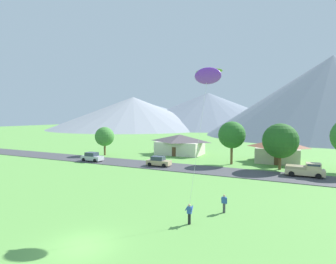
{
  "coord_description": "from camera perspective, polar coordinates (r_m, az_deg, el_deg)",
  "views": [
    {
      "loc": [
        12.74,
        -13.38,
        8.85
      ],
      "look_at": [
        1.82,
        9.62,
        7.27
      ],
      "focal_mm": 28.49,
      "sensor_mm": 36.0,
      "label": 1
    }
  ],
  "objects": [
    {
      "name": "mountain_east_ridge",
      "position": [
        202.15,
        8.51,
        4.65
      ],
      "size": [
        129.64,
        129.64,
        25.74
      ],
      "primitive_type": "cone",
      "color": "slate",
      "rests_on": "ground"
    },
    {
      "name": "mountain_far_west_ridge",
      "position": [
        200.25,
        -4.98,
        3.67
      ],
      "size": [
        129.64,
        129.64,
        18.64
      ],
      "primitive_type": "cone",
      "color": "gray",
      "rests_on": "ground"
    },
    {
      "name": "house_left_center",
      "position": [
        60.77,
        2.56,
        -2.59
      ],
      "size": [
        10.69,
        7.25,
        4.53
      ],
      "color": "beige",
      "rests_on": "ground"
    },
    {
      "name": "house_leftmost",
      "position": [
        55.06,
        22.49,
        -3.58
      ],
      "size": [
        8.24,
        8.19,
        4.38
      ],
      "color": "beige",
      "rests_on": "ground"
    },
    {
      "name": "parked_car_tan_mid_west",
      "position": [
        46.68,
        -2.01,
        -6.3
      ],
      "size": [
        4.27,
        2.21,
        1.68
      ],
      "color": "tan",
      "rests_on": "road_strip"
    },
    {
      "name": "ground_plane",
      "position": [
        20.48,
        -17.71,
        -22.21
      ],
      "size": [
        400.0,
        400.0,
        0.0
      ],
      "primitive_type": "plane",
      "color": "#609E47"
    },
    {
      "name": "kite_flyer_with_kite",
      "position": [
        24.55,
        8.41,
        11.0
      ],
      "size": [
        2.53,
        4.23,
        13.22
      ],
      "color": "black",
      "rests_on": "ground"
    },
    {
      "name": "watcher_person",
      "position": [
        25.58,
        11.92,
        -14.68
      ],
      "size": [
        0.56,
        0.24,
        1.68
      ],
      "color": "#3D3D42",
      "rests_on": "ground"
    },
    {
      "name": "mountain_west_ridge",
      "position": [
        181.48,
        -7.46,
        4.09
      ],
      "size": [
        109.78,
        109.78,
        21.26
      ],
      "primitive_type": "cone",
      "color": "#8E939E",
      "rests_on": "ground"
    },
    {
      "name": "mountain_far_east_ridge",
      "position": [
        136.32,
        31.63,
        6.62
      ],
      "size": [
        107.21,
        107.21,
        34.78
      ],
      "primitive_type": "cone",
      "color": "slate",
      "rests_on": "ground"
    },
    {
      "name": "road_strip",
      "position": [
        43.97,
        8.12,
        -8.04
      ],
      "size": [
        160.0,
        6.71,
        0.08
      ],
      "primitive_type": "cube",
      "color": "#424247",
      "rests_on": "ground"
    },
    {
      "name": "tree_center",
      "position": [
        49.44,
        13.5,
        -0.62
      ],
      "size": [
        4.88,
        4.88,
        7.8
      ],
      "color": "brown",
      "rests_on": "ground"
    },
    {
      "name": "tree_near_left",
      "position": [
        60.92,
        -13.41,
        -0.96
      ],
      "size": [
        4.26,
        4.26,
        6.31
      ],
      "color": "brown",
      "rests_on": "ground"
    },
    {
      "name": "parked_car_silver_west_end",
      "position": [
        53.55,
        -15.92,
        -5.16
      ],
      "size": [
        4.23,
        2.13,
        1.68
      ],
      "color": "#B7BCC1",
      "rests_on": "road_strip"
    },
    {
      "name": "pickup_truck_sand_west_side",
      "position": [
        43.53,
        27.38,
        -7.16
      ],
      "size": [
        5.2,
        2.33,
        1.99
      ],
      "color": "#C6B284",
      "rests_on": "road_strip"
    },
    {
      "name": "tree_right_of_center",
      "position": [
        47.07,
        22.89,
        -1.74
      ],
      "size": [
        5.68,
        5.68,
        7.58
      ],
      "color": "brown",
      "rests_on": "ground"
    }
  ]
}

